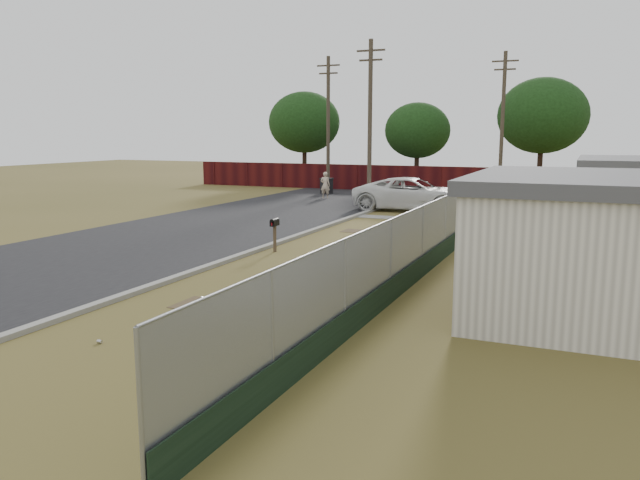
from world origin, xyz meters
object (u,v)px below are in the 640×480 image
at_px(fire_hydrant, 295,339).
at_px(trash_bin, 327,186).
at_px(pickup_truck, 413,194).
at_px(mailbox, 275,225).
at_px(pedestrian, 325,185).

height_order(fire_hydrant, trash_bin, trash_bin).
bearing_deg(pickup_truck, fire_hydrant, -173.39).
bearing_deg(trash_bin, fire_hydrant, -68.14).
distance_m(pickup_truck, trash_bin, 10.19).
height_order(mailbox, trash_bin, mailbox).
xyz_separation_m(fire_hydrant, trash_bin, (-11.59, 28.89, 0.15)).
relative_size(pedestrian, trash_bin, 1.57).
relative_size(fire_hydrant, pickup_truck, 0.13).
distance_m(fire_hydrant, pedestrian, 28.13).
xyz_separation_m(mailbox, pickup_truck, (1.26, 13.22, -0.05)).
height_order(pedestrian, trash_bin, pedestrian).
relative_size(pickup_truck, trash_bin, 5.86).
relative_size(pickup_truck, pedestrian, 3.74).
bearing_deg(mailbox, pedestrian, 107.50).
height_order(pickup_truck, trash_bin, pickup_truck).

